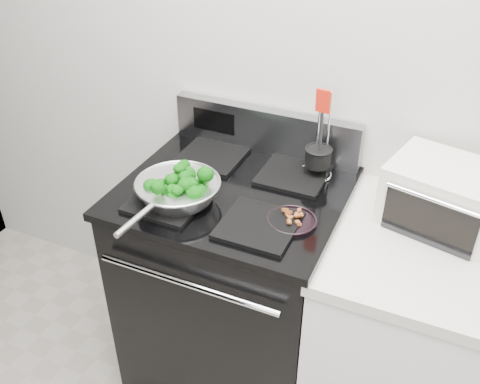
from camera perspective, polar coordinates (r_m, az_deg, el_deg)
The scene contains 8 objects.
back_wall at distance 1.94m, azimuth 11.87°, elevation 13.38°, with size 4.00×0.02×2.70m, color beige.
gas_range at distance 2.20m, azimuth -0.62°, elevation -9.70°, with size 0.79×0.69×1.13m.
counter at distance 2.11m, azimuth 17.11°, elevation -15.11°, with size 0.62×0.68×0.92m.
skillet at distance 1.83m, azimuth -6.68°, elevation 0.31°, with size 0.30×0.47×0.06m.
broccoli_pile at distance 1.83m, azimuth -6.66°, elevation 0.81°, with size 0.23×0.23×0.08m, color black, non-canonical shape.
bacon_plate at distance 1.75m, azimuth 5.56°, elevation -2.78°, with size 0.16×0.16×0.04m.
utensil_holder at distance 1.97m, azimuth 8.28°, elevation 3.27°, with size 0.11×0.11×0.35m.
toaster_oven at distance 1.86m, azimuth 21.10°, elevation -0.44°, with size 0.42×0.35×0.21m.
Camera 1 is at (0.38, -0.04, 2.00)m, focal length 40.00 mm.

